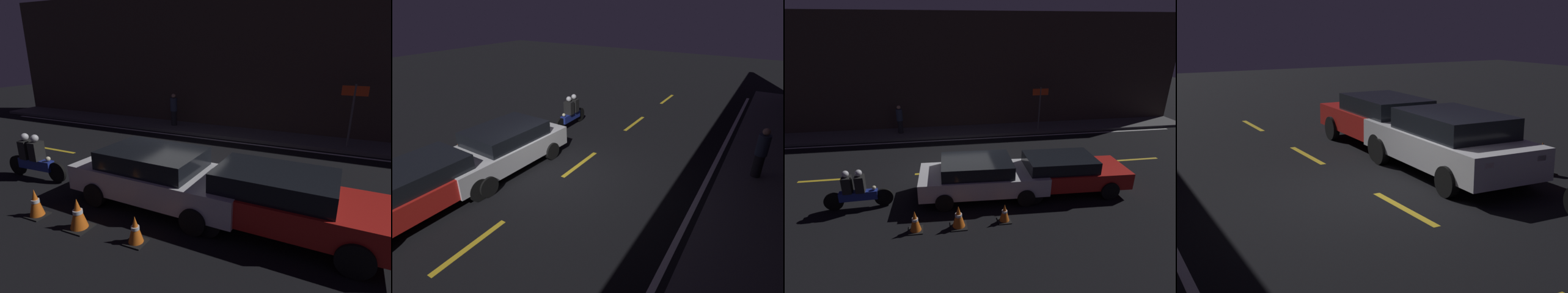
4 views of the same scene
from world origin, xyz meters
The scene contains 14 objects.
ground_plane centered at (0.00, 0.00, 0.00)m, with size 56.00×56.00×0.00m, color black.
raised_curb centered at (0.00, 5.06, 0.07)m, with size 28.00×1.87×0.14m.
lane_dash_a centered at (-10.00, 0.00, 0.00)m, with size 2.00×0.14×0.01m.
lane_dash_b centered at (-5.50, 0.00, 0.00)m, with size 2.00×0.14×0.01m.
lane_dash_c centered at (-1.00, 0.00, 0.00)m, with size 2.00×0.14×0.01m.
lane_dash_d centered at (3.50, 0.00, 0.00)m, with size 2.00×0.14×0.01m.
lane_solid_kerb centered at (0.00, 3.88, 0.00)m, with size 25.20×0.14×0.01m.
sedan_white centered at (0.44, -2.01, 0.74)m, with size 4.47×2.13×1.38m.
taxi_red centered at (3.44, -2.12, 0.74)m, with size 4.46×1.96×1.35m.
motorcycle centered at (-3.75, -2.24, 0.65)m, with size 2.20×0.38×1.38m.
traffic_cone_near centered at (-1.80, -3.81, 0.33)m, with size 0.43×0.43×0.68m.
traffic_cone_mid centered at (-0.52, -3.80, 0.35)m, with size 0.50×0.50×0.71m.
traffic_cone_far centered at (0.91, -3.73, 0.29)m, with size 0.40×0.40×0.60m.
pedestrian centered at (-2.97, 5.10, 0.93)m, with size 0.34×0.34×1.56m.
Camera 2 is at (6.55, 4.98, 4.94)m, focal length 28.00 mm.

